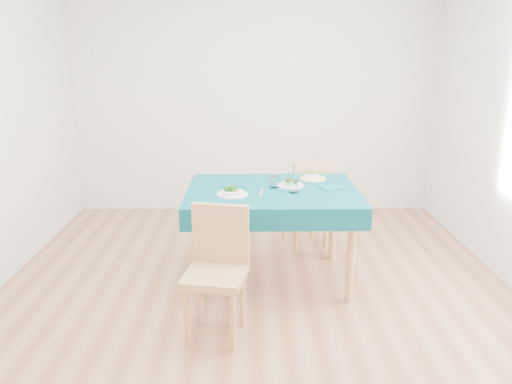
{
  "coord_description": "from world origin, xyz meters",
  "views": [
    {
      "loc": [
        -0.04,
        -3.32,
        1.81
      ],
      "look_at": [
        0.0,
        0.0,
        0.85
      ],
      "focal_mm": 35.0,
      "sensor_mm": 36.0,
      "label": 1
    }
  ],
  "objects_px": {
    "bowl_near": "(232,191)",
    "side_plate": "(313,179)",
    "chair_near": "(215,271)",
    "chair_far": "(305,196)",
    "bowl_far": "(291,182)",
    "table": "(272,235)"
  },
  "relations": [
    {
      "from": "bowl_near",
      "to": "side_plate",
      "type": "bearing_deg",
      "value": 35.16
    },
    {
      "from": "chair_near",
      "to": "side_plate",
      "type": "xyz_separation_m",
      "value": [
        0.75,
        1.14,
        0.3
      ]
    },
    {
      "from": "chair_far",
      "to": "bowl_near",
      "type": "distance_m",
      "value": 1.15
    },
    {
      "from": "bowl_near",
      "to": "bowl_far",
      "type": "distance_m",
      "value": 0.51
    },
    {
      "from": "chair_near",
      "to": "bowl_near",
      "type": "bearing_deg",
      "value": 93.16
    },
    {
      "from": "table",
      "to": "bowl_near",
      "type": "relative_size",
      "value": 5.67
    },
    {
      "from": "chair_far",
      "to": "side_plate",
      "type": "xyz_separation_m",
      "value": [
        0.01,
        -0.44,
        0.29
      ]
    },
    {
      "from": "bowl_far",
      "to": "chair_far",
      "type": "bearing_deg",
      "value": 73.96
    },
    {
      "from": "chair_near",
      "to": "side_plate",
      "type": "bearing_deg",
      "value": 67.61
    },
    {
      "from": "table",
      "to": "bowl_near",
      "type": "xyz_separation_m",
      "value": [
        -0.31,
        -0.15,
        0.41
      ]
    },
    {
      "from": "bowl_near",
      "to": "chair_far",
      "type": "bearing_deg",
      "value": 54.48
    },
    {
      "from": "chair_far",
      "to": "bowl_far",
      "type": "relative_size",
      "value": 4.54
    },
    {
      "from": "table",
      "to": "side_plate",
      "type": "bearing_deg",
      "value": 41.41
    },
    {
      "from": "table",
      "to": "side_plate",
      "type": "relative_size",
      "value": 5.9
    },
    {
      "from": "side_plate",
      "to": "bowl_near",
      "type": "bearing_deg",
      "value": -144.84
    },
    {
      "from": "chair_far",
      "to": "side_plate",
      "type": "bearing_deg",
      "value": 73.68
    },
    {
      "from": "table",
      "to": "bowl_near",
      "type": "distance_m",
      "value": 0.54
    },
    {
      "from": "table",
      "to": "bowl_far",
      "type": "height_order",
      "value": "bowl_far"
    },
    {
      "from": "bowl_near",
      "to": "bowl_far",
      "type": "bearing_deg",
      "value": 27.96
    },
    {
      "from": "chair_far",
      "to": "bowl_near",
      "type": "bearing_deg",
      "value": 36.61
    },
    {
      "from": "table",
      "to": "side_plate",
      "type": "distance_m",
      "value": 0.6
    },
    {
      "from": "chair_far",
      "to": "bowl_far",
      "type": "bearing_deg",
      "value": 56.09
    }
  ]
}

